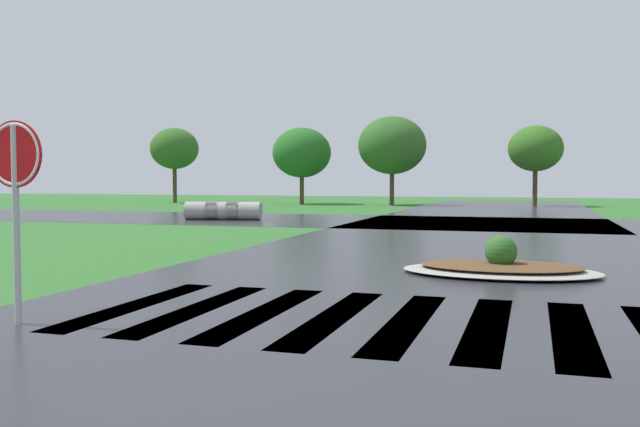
{
  "coord_description": "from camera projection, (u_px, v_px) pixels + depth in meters",
  "views": [
    {
      "loc": [
        1.82,
        -3.5,
        1.67
      ],
      "look_at": [
        -2.65,
        10.93,
        0.9
      ],
      "focal_mm": 38.71,
      "sensor_mm": 36.0,
      "label": 1
    }
  ],
  "objects": [
    {
      "name": "background_treeline",
      "position": [
        392.0,
        149.0,
        43.31
      ],
      "size": [
        35.91,
        4.61,
        5.58
      ],
      "color": "#4C3823",
      "rests_on": "ground"
    },
    {
      "name": "median_island",
      "position": [
        501.0,
        267.0,
        11.99
      ],
      "size": [
        3.4,
        2.11,
        0.68
      ],
      "color": "#9E9B93",
      "rests_on": "ground"
    },
    {
      "name": "drainage_pipe_stack",
      "position": [
        223.0,
        211.0,
        27.78
      ],
      "size": [
        3.17,
        1.26,
        0.73
      ],
      "color": "#9E9B93",
      "rests_on": "ground"
    },
    {
      "name": "stop_sign",
      "position": [
        15.0,
        174.0,
        7.8
      ],
      "size": [
        0.76,
        0.08,
        2.32
      ],
      "rotation": [
        0.0,
        0.0,
        -0.05
      ],
      "color": "#B2B5BA",
      "rests_on": "ground"
    },
    {
      "name": "asphalt_roadway",
      "position": [
        435.0,
        263.0,
        13.5
      ],
      "size": [
        9.55,
        80.0,
        0.01
      ],
      "primitive_type": "cube",
      "color": "#2B2B30",
      "rests_on": "ground"
    },
    {
      "name": "asphalt_cross_road",
      "position": [
        482.0,
        223.0,
        25.76
      ],
      "size": [
        90.0,
        8.59,
        0.01
      ],
      "primitive_type": "cube",
      "color": "#2B2B30",
      "rests_on": "ground"
    },
    {
      "name": "crosswalk_stripes",
      "position": [
        370.0,
        319.0,
        8.16
      ],
      "size": [
        6.75,
        3.58,
        0.01
      ],
      "color": "white",
      "rests_on": "ground"
    }
  ]
}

